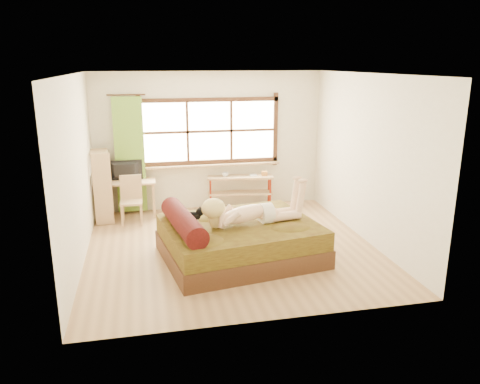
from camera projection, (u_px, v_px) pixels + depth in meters
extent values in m
plane|color=#9E754C|center=(231.00, 247.00, 7.49)|extent=(4.50, 4.50, 0.00)
plane|color=white|center=(231.00, 74.00, 6.76)|extent=(4.50, 4.50, 0.00)
plane|color=silver|center=(210.00, 141.00, 9.25)|extent=(4.50, 0.00, 4.50)
plane|color=silver|center=(271.00, 209.00, 5.01)|extent=(4.50, 0.00, 4.50)
plane|color=silver|center=(77.00, 172.00, 6.68)|extent=(0.00, 4.50, 4.50)
plane|color=silver|center=(367.00, 159.00, 7.58)|extent=(0.00, 4.50, 4.50)
cube|color=#FFEDBF|center=(209.00, 131.00, 9.19)|extent=(2.60, 0.01, 1.30)
cube|color=#A6805A|center=(211.00, 165.00, 9.30)|extent=(2.80, 0.16, 0.04)
cube|color=#427C21|center=(130.00, 155.00, 8.88)|extent=(0.55, 0.10, 2.20)
cube|color=#381E10|center=(240.00, 249.00, 7.06)|extent=(2.48, 2.11, 0.28)
cube|color=#36210C|center=(240.00, 232.00, 6.99)|extent=(2.43, 2.07, 0.28)
cylinder|color=black|center=(183.00, 221.00, 6.61)|extent=(0.55, 1.54, 0.31)
cube|color=#A6805A|center=(125.00, 182.00, 8.82)|extent=(1.13, 0.54, 0.04)
cube|color=#A6805A|center=(98.00, 204.00, 8.62)|extent=(0.05, 0.05, 0.67)
cube|color=#A6805A|center=(154.00, 201.00, 8.81)|extent=(0.05, 0.05, 0.67)
cube|color=#A6805A|center=(100.00, 198.00, 9.01)|extent=(0.05, 0.05, 0.67)
cube|color=#A6805A|center=(154.00, 195.00, 9.19)|extent=(0.05, 0.05, 0.67)
imported|color=black|center=(125.00, 171.00, 8.81)|extent=(0.65, 0.10, 0.38)
cube|color=#A6805A|center=(131.00, 202.00, 8.48)|extent=(0.40, 0.40, 0.04)
cube|color=#A6805A|center=(131.00, 187.00, 8.59)|extent=(0.39, 0.05, 0.45)
cube|color=#A6805A|center=(122.00, 217.00, 8.35)|extent=(0.04, 0.04, 0.39)
cube|color=#A6805A|center=(141.00, 216.00, 8.41)|extent=(0.04, 0.04, 0.39)
cube|color=#A6805A|center=(123.00, 211.00, 8.67)|extent=(0.04, 0.04, 0.39)
cube|color=#A6805A|center=(142.00, 210.00, 8.73)|extent=(0.04, 0.04, 0.39)
cube|color=#A6805A|center=(240.00, 177.00, 9.39)|extent=(1.34, 0.51, 0.04)
cube|color=#A6805A|center=(240.00, 193.00, 9.48)|extent=(1.34, 0.51, 0.03)
cylinder|color=maroon|center=(211.00, 194.00, 9.31)|extent=(0.04, 0.04, 0.65)
cylinder|color=maroon|center=(270.00, 193.00, 9.38)|extent=(0.04, 0.04, 0.65)
cylinder|color=maroon|center=(210.00, 190.00, 9.56)|extent=(0.04, 0.04, 0.65)
cylinder|color=maroon|center=(269.00, 189.00, 9.63)|extent=(0.04, 0.04, 0.65)
cube|color=#BC762F|center=(264.00, 173.00, 9.40)|extent=(0.12, 0.12, 0.09)
imported|color=gray|center=(225.00, 175.00, 9.31)|extent=(0.13, 0.13, 0.09)
imported|color=gray|center=(250.00, 175.00, 9.42)|extent=(0.17, 0.22, 0.02)
cube|color=#A6805A|center=(104.00, 218.00, 8.75)|extent=(0.39, 0.58, 0.03)
cube|color=#A6805A|center=(103.00, 197.00, 8.64)|extent=(0.39, 0.58, 0.03)
cube|color=#A6805A|center=(101.00, 175.00, 8.53)|extent=(0.39, 0.58, 0.03)
cube|color=#A6805A|center=(99.00, 153.00, 8.42)|extent=(0.39, 0.58, 0.03)
cube|color=#A6805A|center=(103.00, 190.00, 8.34)|extent=(0.32, 0.08, 1.31)
cube|color=#A6805A|center=(101.00, 183.00, 8.82)|extent=(0.32, 0.08, 1.31)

